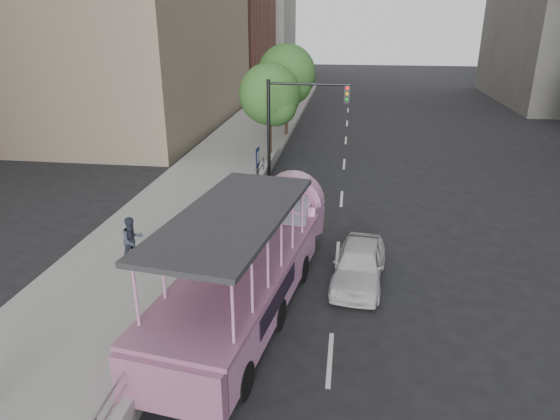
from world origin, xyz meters
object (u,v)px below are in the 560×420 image
Objects in this scene: parking_sign at (258,169)px; street_tree_near at (271,97)px; duck_boat at (252,263)px; street_tree_far at (288,76)px; car at (359,264)px; traffic_signal at (292,114)px; pedestrian_mid at (132,240)px.

street_tree_near is at bearing 93.89° from parking_sign.
duck_boat reaches higher than parking_sign.
street_tree_far is at bearing 94.38° from duck_boat.
duck_boat is 1.85× the size of street_tree_near.
traffic_signal reaches higher than car.
parking_sign is at bearing 13.26° from pedestrian_mid.
traffic_signal is at bearing -65.02° from street_tree_near.
car is 0.60× the size of street_tree_far.
parking_sign is 7.36m from street_tree_near.
traffic_signal reaches higher than duck_boat.
car is (3.19, 1.62, -0.61)m from duck_boat.
pedestrian_mid is at bearing -113.16° from parking_sign.
duck_boat is 2.74× the size of car.
car is 0.74× the size of traffic_signal.
pedestrian_mid is at bearing -97.75° from street_tree_far.
street_tree_near is (-5.03, 13.83, 3.16)m from car.
street_tree_far is at bearing 98.43° from traffic_signal.
traffic_signal is 0.91× the size of street_tree_near.
pedestrian_mid is at bearing -111.23° from traffic_signal.
pedestrian_mid is (-4.37, 1.41, -0.16)m from duck_boat.
street_tree_near is at bearing 26.22° from pedestrian_mid.
duck_boat is at bearing -85.62° from street_tree_far.
street_tree_far reaches higher than traffic_signal.
parking_sign is at bearing 130.18° from car.
street_tree_far is at bearing 88.09° from street_tree_near.
traffic_signal is at bearing 114.69° from car.
pedestrian_mid is 0.28× the size of street_tree_near.
street_tree_near reaches higher than duck_boat.
car is 15.06m from street_tree_near.
parking_sign is (3.01, 7.03, 0.55)m from pedestrian_mid.
street_tree_far reaches higher than duck_boat.
duck_boat is at bearing -88.82° from traffic_signal.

